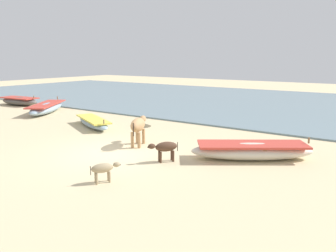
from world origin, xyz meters
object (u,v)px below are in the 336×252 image
calf_near_dark (165,147)px  fishing_boat_5 (19,101)px  calf_far_dun (103,169)px  fishing_boat_4 (93,122)px  cow_adult_tan (138,126)px  fishing_boat_0 (47,108)px  fishing_boat_1 (252,151)px

calf_near_dark → fishing_boat_5: bearing=-70.3°
fishing_boat_5 → calf_far_dun: fishing_boat_5 is taller
fishing_boat_4 → cow_adult_tan: (4.15, -1.50, 0.55)m
fishing_boat_0 → calf_near_dark: fishing_boat_0 is taller
fishing_boat_4 → calf_far_dun: size_ratio=4.49×
fishing_boat_0 → fishing_boat_1: size_ratio=1.10×
fishing_boat_5 → calf_far_dun: bearing=-32.1°
fishing_boat_5 → cow_adult_tan: bearing=-22.2°
cow_adult_tan → calf_near_dark: bearing=-143.6°
fishing_boat_0 → calf_far_dun: fishing_boat_0 is taller
cow_adult_tan → calf_near_dark: 2.42m
fishing_boat_1 → cow_adult_tan: (-4.36, -0.74, 0.48)m
fishing_boat_4 → fishing_boat_5: fishing_boat_5 is taller
fishing_boat_1 → calf_near_dark: size_ratio=4.35×
calf_far_dun → fishing_boat_5: bearing=94.7°
calf_near_dark → calf_far_dun: calf_near_dark is taller
fishing_boat_0 → calf_far_dun: size_ratio=5.57×
cow_adult_tan → fishing_boat_0: bearing=48.9°
fishing_boat_0 → calf_near_dark: bearing=-142.9°
calf_near_dark → calf_far_dun: size_ratio=1.17×
fishing_boat_1 → fishing_boat_4: 8.54m
fishing_boat_1 → fishing_boat_5: bearing=136.1°
calf_far_dun → fishing_boat_0: bearing=90.2°
fishing_boat_5 → cow_adult_tan: (14.30, -3.89, 0.47)m
cow_adult_tan → calf_far_dun: (1.79, -3.68, -0.39)m
fishing_boat_4 → fishing_boat_5: (-10.15, 2.39, 0.08)m
fishing_boat_1 → calf_far_dun: 5.11m
fishing_boat_0 → cow_adult_tan: 10.26m
fishing_boat_5 → fishing_boat_1: bearing=-16.5°
cow_adult_tan → calf_far_dun: bearing=-178.6°
fishing_boat_4 → calf_near_dark: bearing=2.8°
fishing_boat_0 → fishing_boat_5: size_ratio=1.31×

